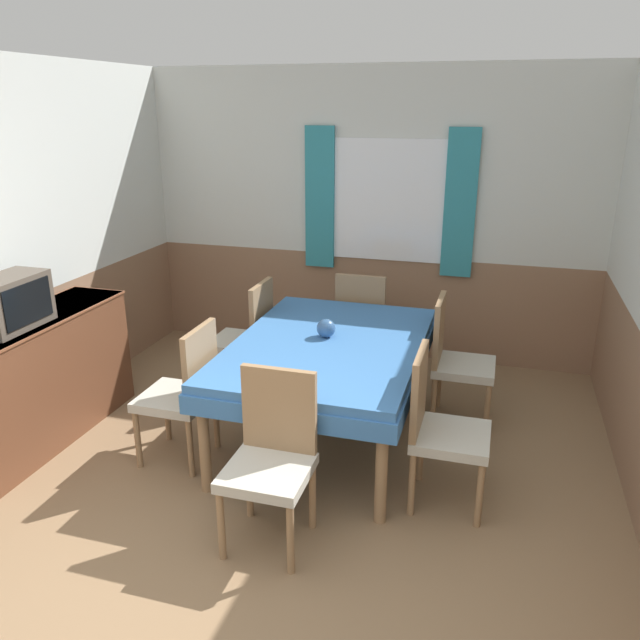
% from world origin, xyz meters
% --- Properties ---
extents(wall_back, '(4.51, 0.09, 2.60)m').
position_xyz_m(wall_back, '(0.01, 3.78, 1.31)').
color(wall_back, silver).
rests_on(wall_back, ground_plane).
extents(wall_left, '(0.05, 4.16, 2.60)m').
position_xyz_m(wall_left, '(-2.08, 1.88, 1.30)').
color(wall_left, silver).
rests_on(wall_left, ground_plane).
extents(dining_table, '(1.28, 1.85, 0.74)m').
position_xyz_m(dining_table, '(0.12, 2.05, 0.64)').
color(dining_table, '#386BA8').
rests_on(dining_table, ground_plane).
extents(chair_right_near, '(0.44, 0.44, 0.95)m').
position_xyz_m(chair_right_near, '(0.94, 1.52, 0.51)').
color(chair_right_near, '#93704C').
rests_on(chair_right_near, ground_plane).
extents(chair_left_far, '(0.44, 0.44, 0.95)m').
position_xyz_m(chair_left_far, '(-0.71, 2.59, 0.51)').
color(chair_left_far, '#93704C').
rests_on(chair_left_far, ground_plane).
extents(chair_head_near, '(0.44, 0.44, 0.95)m').
position_xyz_m(chair_head_near, '(0.12, 0.95, 0.51)').
color(chair_head_near, '#93704C').
rests_on(chair_head_near, ground_plane).
extents(chair_head_window, '(0.44, 0.44, 0.95)m').
position_xyz_m(chair_head_window, '(0.12, 3.16, 0.51)').
color(chair_head_window, '#93704C').
rests_on(chair_head_window, ground_plane).
extents(chair_left_near, '(0.44, 0.44, 0.95)m').
position_xyz_m(chair_left_near, '(-0.71, 1.52, 0.51)').
color(chair_left_near, '#93704C').
rests_on(chair_left_near, ground_plane).
extents(chair_right_far, '(0.44, 0.44, 0.95)m').
position_xyz_m(chair_right_far, '(0.94, 2.59, 0.51)').
color(chair_right_far, '#93704C').
rests_on(chair_right_far, ground_plane).
extents(sideboard, '(0.46, 1.58, 0.90)m').
position_xyz_m(sideboard, '(-1.82, 1.48, 0.46)').
color(sideboard, brown).
rests_on(sideboard, ground_plane).
extents(tv, '(0.29, 0.50, 0.34)m').
position_xyz_m(tv, '(-1.80, 1.33, 1.07)').
color(tv, '#51473D').
rests_on(tv, sideboard).
extents(vase, '(0.13, 0.13, 0.13)m').
position_xyz_m(vase, '(0.08, 2.13, 0.80)').
color(vase, '#335684').
rests_on(vase, dining_table).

